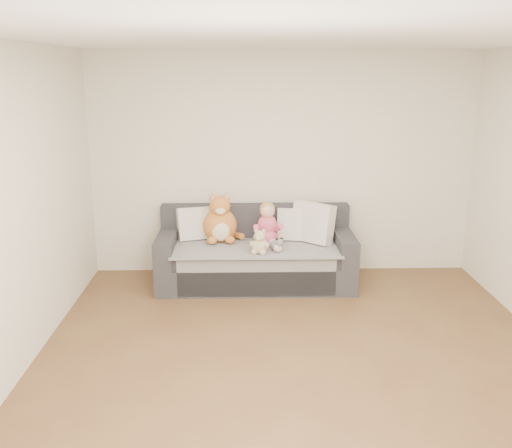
{
  "coord_description": "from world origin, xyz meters",
  "views": [
    {
      "loc": [
        -0.46,
        -4.13,
        2.38
      ],
      "look_at": [
        -0.32,
        1.87,
        0.75
      ],
      "focal_mm": 40.0,
      "sensor_mm": 36.0,
      "label": 1
    }
  ],
  "objects_px": {
    "teddy_bear": "(260,244)",
    "sippy_cup": "(255,245)",
    "sofa": "(256,257)",
    "toddler": "(268,227)",
    "plush_cat": "(220,223)"
  },
  "relations": [
    {
      "from": "plush_cat",
      "to": "teddy_bear",
      "type": "xyz_separation_m",
      "value": [
        0.44,
        -0.49,
        -0.11
      ]
    },
    {
      "from": "plush_cat",
      "to": "sippy_cup",
      "type": "height_order",
      "value": "plush_cat"
    },
    {
      "from": "sofa",
      "to": "toddler",
      "type": "bearing_deg",
      "value": -19.89
    },
    {
      "from": "toddler",
      "to": "plush_cat",
      "type": "distance_m",
      "value": 0.56
    },
    {
      "from": "sofa",
      "to": "plush_cat",
      "type": "height_order",
      "value": "plush_cat"
    },
    {
      "from": "teddy_bear",
      "to": "sippy_cup",
      "type": "height_order",
      "value": "teddy_bear"
    },
    {
      "from": "sofa",
      "to": "plush_cat",
      "type": "xyz_separation_m",
      "value": [
        -0.4,
        0.11,
        0.38
      ]
    },
    {
      "from": "teddy_bear",
      "to": "sippy_cup",
      "type": "distance_m",
      "value": 0.15
    },
    {
      "from": "sofa",
      "to": "toddler",
      "type": "relative_size",
      "value": 4.48
    },
    {
      "from": "sofa",
      "to": "sippy_cup",
      "type": "xyz_separation_m",
      "value": [
        -0.01,
        -0.25,
        0.22
      ]
    },
    {
      "from": "teddy_bear",
      "to": "sofa",
      "type": "bearing_deg",
      "value": 112.97
    },
    {
      "from": "toddler",
      "to": "plush_cat",
      "type": "height_order",
      "value": "plush_cat"
    },
    {
      "from": "sofa",
      "to": "toddler",
      "type": "xyz_separation_m",
      "value": [
        0.13,
        -0.05,
        0.37
      ]
    },
    {
      "from": "teddy_bear",
      "to": "plush_cat",
      "type": "bearing_deg",
      "value": 149.66
    },
    {
      "from": "toddler",
      "to": "plush_cat",
      "type": "relative_size",
      "value": 0.83
    }
  ]
}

